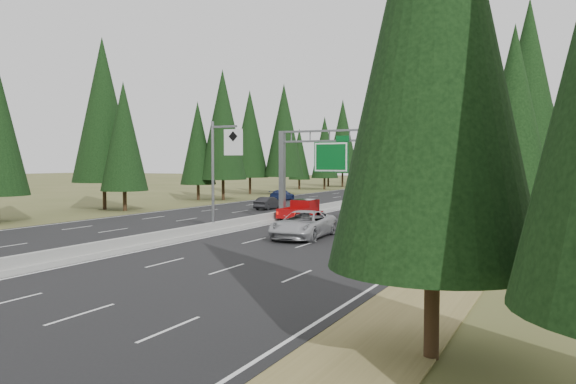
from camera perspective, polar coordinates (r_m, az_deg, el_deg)
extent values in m
cube|color=black|center=(91.01, 12.36, -0.28)|extent=(32.00, 260.00, 0.08)
cube|color=olive|center=(88.29, 23.62, -0.57)|extent=(3.60, 260.00, 0.06)
cube|color=#4B5226|center=(96.99, 2.13, -0.02)|extent=(3.60, 260.00, 0.06)
cube|color=gray|center=(91.00, 12.37, -0.16)|extent=(0.70, 260.00, 0.30)
cube|color=gray|center=(90.98, 12.37, 0.09)|extent=(0.30, 260.00, 0.60)
cube|color=slate|center=(48.45, -0.59, 1.60)|extent=(0.45, 0.45, 7.80)
cube|color=gray|center=(48.69, -0.59, -2.82)|extent=(0.90, 0.90, 0.30)
cube|color=slate|center=(43.50, 18.29, 1.28)|extent=(0.45, 0.45, 7.80)
cube|color=gray|center=(43.76, 18.21, -3.63)|extent=(0.90, 0.90, 0.30)
cube|color=slate|center=(45.41, 8.37, 6.29)|extent=(15.85, 0.35, 0.16)
cube|color=slate|center=(45.37, 8.36, 5.23)|extent=(15.85, 0.35, 0.16)
cube|color=#054C19|center=(46.25, 4.39, 3.57)|extent=(3.00, 0.10, 2.50)
cube|color=silver|center=(46.20, 4.37, 3.57)|extent=(2.85, 0.02, 2.35)
cube|color=#054C19|center=(45.92, 5.56, 5.44)|extent=(1.10, 0.10, 0.45)
cube|color=black|center=(44.14, 12.22, 4.18)|extent=(4.50, 0.40, 1.50)
cube|color=orange|center=(43.94, 12.15, 4.64)|extent=(3.80, 0.02, 0.18)
cube|color=orange|center=(43.93, 12.14, 4.19)|extent=(3.80, 0.02, 0.18)
cube|color=orange|center=(43.92, 12.14, 3.73)|extent=(3.80, 0.02, 0.18)
cylinder|color=slate|center=(40.04, -7.64, 1.41)|extent=(0.20, 0.20, 8.00)
cube|color=gray|center=(40.34, -7.60, -4.13)|extent=(0.50, 0.50, 0.20)
cube|color=slate|center=(39.54, -6.48, 6.62)|extent=(2.00, 0.15, 0.15)
cube|color=silver|center=(38.96, -5.58, 5.06)|extent=(1.50, 0.06, 1.80)
cylinder|color=black|center=(15.61, 14.39, -11.82)|extent=(0.40, 0.40, 2.44)
cone|color=black|center=(15.53, 14.78, 16.50)|extent=(5.49, 5.49, 12.80)
cylinder|color=black|center=(31.74, 21.70, -4.80)|extent=(0.40, 0.40, 1.98)
cone|color=black|center=(31.52, 21.93, 6.40)|extent=(4.45, 4.45, 10.38)
cylinder|color=black|center=(46.05, 22.96, -1.94)|extent=(0.40, 0.40, 2.78)
cone|color=black|center=(46.15, 23.19, 8.89)|extent=(6.27, 6.27, 14.62)
cylinder|color=black|center=(62.61, 23.75, -0.72)|extent=(0.40, 0.40, 2.75)
cone|color=black|center=(62.68, 23.92, 7.16)|extent=(6.20, 6.20, 14.46)
cylinder|color=black|center=(79.35, 24.34, -0.24)|extent=(0.40, 0.40, 2.05)
cone|color=black|center=(79.28, 24.44, 4.39)|extent=(4.62, 4.62, 10.78)
cylinder|color=black|center=(80.77, 27.18, 0.09)|extent=(0.40, 0.40, 3.04)
cylinder|color=black|center=(97.38, 25.75, 0.23)|extent=(0.40, 0.40, 1.86)
cone|color=black|center=(97.30, 25.83, 3.64)|extent=(4.18, 4.18, 9.75)
cylinder|color=black|center=(112.73, 25.15, 0.76)|extent=(0.40, 0.40, 2.55)
cone|color=black|center=(112.73, 25.24, 4.80)|extent=(5.73, 5.73, 13.37)
cylinder|color=black|center=(112.63, 27.22, 0.64)|extent=(0.40, 0.40, 2.30)
cylinder|color=black|center=(128.58, 25.66, 0.84)|extent=(0.40, 0.40, 1.87)
cone|color=black|center=(128.52, 25.72, 3.44)|extent=(4.21, 4.21, 9.82)
cylinder|color=black|center=(145.34, 25.98, 1.11)|extent=(0.40, 0.40, 2.18)
cone|color=black|center=(145.31, 26.04, 3.80)|extent=(4.91, 4.91, 11.45)
cylinder|color=black|center=(164.81, 25.71, 1.41)|extent=(0.40, 0.40, 2.76)
cone|color=black|center=(164.84, 25.78, 4.41)|extent=(6.22, 6.22, 14.50)
cylinder|color=black|center=(164.83, 27.00, 1.39)|extent=(0.40, 0.40, 2.79)
cone|color=black|center=(164.86, 27.07, 4.42)|extent=(6.29, 6.29, 14.67)
cylinder|color=black|center=(181.53, 26.14, 1.39)|extent=(0.40, 0.40, 1.88)
cone|color=black|center=(181.48, 26.18, 3.24)|extent=(4.24, 4.24, 9.89)
cylinder|color=black|center=(180.07, 27.01, 1.42)|extent=(0.40, 0.40, 2.29)
cone|color=black|center=(180.05, 27.07, 3.70)|extent=(5.15, 5.15, 12.03)
cylinder|color=black|center=(197.21, 25.98, 1.48)|extent=(0.40, 0.40, 1.77)
cone|color=black|center=(197.16, 26.02, 3.09)|extent=(3.99, 3.99, 9.31)
cylinder|color=black|center=(198.26, 27.20, 1.56)|extent=(0.40, 0.40, 2.49)
cone|color=black|center=(198.25, 27.26, 3.81)|extent=(5.59, 5.59, 13.05)
cylinder|color=black|center=(61.83, -16.24, -0.89)|extent=(0.40, 0.40, 2.19)
cone|color=black|center=(61.76, -16.34, 5.47)|extent=(4.93, 4.93, 11.51)
cylinder|color=black|center=(64.93, -18.14, -0.37)|extent=(0.40, 0.40, 3.01)
cone|color=black|center=(65.07, -18.28, 7.94)|extent=(6.78, 6.78, 15.82)
cylinder|color=black|center=(77.28, -6.60, 0.22)|extent=(0.40, 0.40, 2.85)
cone|color=black|center=(77.36, -6.64, 6.83)|extent=(6.42, 6.42, 14.97)
cylinder|color=black|center=(77.99, -9.10, -0.02)|extent=(0.40, 0.40, 2.16)
cone|color=black|center=(77.92, -9.14, 4.94)|extent=(4.86, 4.86, 11.35)
cylinder|color=black|center=(91.15, -0.41, 0.67)|extent=(0.40, 0.40, 2.86)
cone|color=black|center=(91.21, -0.42, 6.29)|extent=(6.44, 6.44, 15.02)
cylinder|color=black|center=(92.45, -3.88, 0.65)|extent=(0.40, 0.40, 2.72)
cone|color=black|center=(92.49, -3.89, 5.93)|extent=(6.12, 6.12, 14.29)
cylinder|color=black|center=(106.70, 3.72, 0.84)|extent=(0.40, 0.40, 2.22)
cone|color=black|center=(106.66, 3.74, 4.57)|extent=(5.00, 5.00, 11.66)
cylinder|color=black|center=(108.63, 1.15, 0.79)|extent=(0.40, 0.40, 1.87)
cone|color=black|center=(108.56, 1.16, 3.87)|extent=(4.20, 4.20, 9.81)
cylinder|color=black|center=(119.25, 5.55, 1.24)|extent=(0.40, 0.40, 2.95)
cone|color=black|center=(119.32, 5.58, 5.66)|extent=(6.63, 6.63, 15.48)
cylinder|color=black|center=(121.05, 4.11, 1.02)|extent=(0.40, 0.40, 1.88)
cone|color=black|center=(120.98, 4.12, 3.80)|extent=(4.23, 4.23, 9.87)
cylinder|color=black|center=(135.07, 8.02, 1.33)|extent=(0.40, 0.40, 2.46)
cone|color=black|center=(135.07, 8.04, 4.59)|extent=(5.54, 5.54, 12.92)
cylinder|color=black|center=(137.55, 7.16, 1.29)|extent=(0.40, 0.40, 2.11)
cone|color=black|center=(137.51, 7.18, 4.04)|extent=(4.75, 4.75, 11.08)
cylinder|color=black|center=(152.18, 10.81, 1.50)|extent=(0.40, 0.40, 2.52)
cone|color=black|center=(152.18, 10.84, 4.47)|extent=(5.67, 5.67, 13.23)
cylinder|color=black|center=(154.62, 9.17, 1.43)|extent=(0.40, 0.40, 1.94)
cone|color=black|center=(154.58, 9.19, 3.67)|extent=(4.35, 4.35, 10.16)
cylinder|color=black|center=(168.77, 12.25, 1.59)|extent=(0.40, 0.40, 2.24)
cone|color=black|center=(168.74, 12.28, 3.97)|extent=(5.04, 5.04, 11.77)
cylinder|color=black|center=(169.37, 11.10, 1.72)|extent=(0.40, 0.40, 2.91)
cone|color=black|center=(169.41, 11.13, 4.79)|extent=(6.55, 6.55, 15.27)
cylinder|color=black|center=(185.18, 13.42, 1.71)|extent=(0.40, 0.40, 2.33)
cone|color=black|center=(185.16, 13.44, 3.96)|extent=(5.23, 5.23, 12.21)
cylinder|color=black|center=(184.01, 12.34, 1.82)|extent=(0.40, 0.40, 3.00)
cone|color=black|center=(184.07, 12.38, 4.74)|extent=(6.76, 6.76, 15.77)
cylinder|color=black|center=(201.13, 14.72, 1.83)|extent=(0.40, 0.40, 2.57)
cone|color=black|center=(201.13, 14.76, 4.12)|extent=(5.79, 5.79, 13.51)
cylinder|color=black|center=(203.03, 13.73, 1.76)|extent=(0.40, 0.40, 1.96)
cone|color=black|center=(202.99, 13.76, 3.49)|extent=(4.41, 4.41, 10.29)
imported|color=#A7A8AC|center=(38.01, 1.58, -3.31)|extent=(3.53, 6.78, 1.83)
cylinder|color=black|center=(48.18, -0.48, -2.58)|extent=(0.30, 0.79, 0.79)
cylinder|color=black|center=(47.43, 1.33, -2.67)|extent=(0.30, 0.79, 0.79)
cylinder|color=black|center=(51.10, 1.20, -2.26)|extent=(0.30, 0.79, 0.79)
cylinder|color=black|center=(50.39, 2.94, -2.34)|extent=(0.30, 0.79, 0.79)
cube|color=#98090B|center=(49.29, 1.29, -2.28)|extent=(1.98, 5.56, 0.30)
cube|color=#98090B|center=(50.04, 1.73, -1.41)|extent=(1.89, 2.18, 1.09)
cube|color=black|center=(50.02, 1.73, -1.07)|extent=(1.69, 1.89, 0.55)
cube|color=#98090B|center=(48.35, -0.48, -1.97)|extent=(0.10, 2.38, 0.60)
cube|color=#98090B|center=(47.52, 1.54, -2.06)|extent=(0.10, 2.38, 0.60)
cube|color=#98090B|center=(46.87, -0.12, -2.13)|extent=(1.98, 0.10, 0.60)
imported|color=#114E36|center=(83.05, 18.40, -0.13)|extent=(2.00, 4.50, 1.51)
imported|color=#4F0B13|center=(73.27, 18.49, -0.59)|extent=(1.67, 4.23, 1.37)
imported|color=black|center=(101.98, 19.42, 0.38)|extent=(2.01, 4.84, 1.40)
imported|color=white|center=(133.54, 20.84, 0.94)|extent=(2.66, 5.04, 1.35)
imported|color=black|center=(123.42, 19.49, 0.83)|extent=(2.08, 4.40, 1.46)
imported|color=black|center=(61.05, -2.00, -1.13)|extent=(1.47, 4.15, 1.37)
imported|color=navy|center=(75.18, -0.62, -0.32)|extent=(2.36, 5.06, 1.43)
imported|color=#BEBEBE|center=(97.24, 12.41, 0.35)|extent=(1.81, 4.03, 1.34)
imported|color=black|center=(118.20, 9.02, 0.87)|extent=(2.38, 5.15, 1.43)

